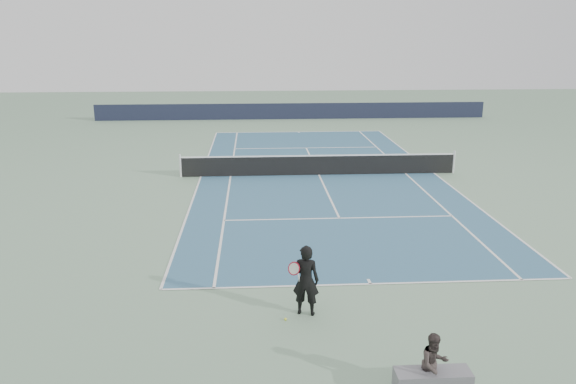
{
  "coord_description": "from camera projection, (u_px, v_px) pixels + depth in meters",
  "views": [
    {
      "loc": [
        -3.01,
        -25.3,
        6.39
      ],
      "look_at": [
        -1.86,
        -6.68,
        1.1
      ],
      "focal_mm": 35.0,
      "sensor_mm": 36.0,
      "label": 1
    }
  ],
  "objects": [
    {
      "name": "tennis_net",
      "position": [
        319.0,
        165.0,
        26.08
      ],
      "size": [
        12.9,
        0.1,
        1.07
      ],
      "color": "silver",
      "rests_on": "ground"
    },
    {
      "name": "court_surface",
      "position": [
        319.0,
        175.0,
        26.22
      ],
      "size": [
        10.97,
        23.77,
        0.01
      ],
      "primitive_type": "cube",
      "color": "#345F7C",
      "rests_on": "ground"
    },
    {
      "name": "tennis_ball",
      "position": [
        285.0,
        319.0,
        12.94
      ],
      "size": [
        0.06,
        0.06,
        0.06
      ],
      "primitive_type": "sphere",
      "color": "yellow",
      "rests_on": "ground"
    },
    {
      "name": "spectator_bench",
      "position": [
        433.0,
        372.0,
        10.24
      ],
      "size": [
        1.46,
        0.78,
        1.2
      ],
      "color": "slate",
      "rests_on": "ground"
    },
    {
      "name": "tennis_player",
      "position": [
        306.0,
        280.0,
        13.04
      ],
      "size": [
        0.82,
        0.6,
        1.72
      ],
      "color": "black",
      "rests_on": "ground"
    },
    {
      "name": "windscreen_far",
      "position": [
        292.0,
        111.0,
        43.23
      ],
      "size": [
        30.0,
        0.25,
        1.2
      ],
      "primitive_type": "cube",
      "color": "black",
      "rests_on": "ground"
    },
    {
      "name": "ground",
      "position": [
        319.0,
        175.0,
        26.22
      ],
      "size": [
        80.0,
        80.0,
        0.0
      ],
      "primitive_type": "plane",
      "color": "gray"
    }
  ]
}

